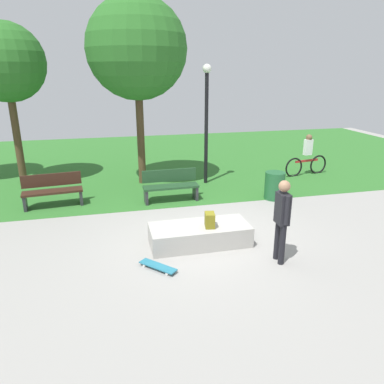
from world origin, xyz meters
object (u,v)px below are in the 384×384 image
object	(u,v)px
skateboard_by_ledge	(158,266)
tree_leaning_ash	(6,63)
concrete_ledge	(200,235)
backpack_on_ledge	(210,220)
park_bench_near_path	(170,185)
park_bench_far_right	(53,190)
tree_young_birch	(137,49)
trash_bin	(275,186)
skater_performing_trick	(282,215)
cyclist_on_bicycle	(307,158)
lamp_post	(206,113)

from	to	relation	value
skateboard_by_ledge	tree_leaning_ash	size ratio (longest dim) A/B	0.14
concrete_ledge	backpack_on_ledge	xyz separation A→B (m)	(0.19, -0.13, 0.38)
park_bench_near_path	park_bench_far_right	bearing A→B (deg)	174.53
tree_young_birch	trash_bin	bearing A→B (deg)	-34.92
park_bench_near_path	tree_young_birch	distance (m)	4.32
tree_leaning_ash	trash_bin	size ratio (longest dim) A/B	6.25
skater_performing_trick	park_bench_near_path	xyz separation A→B (m)	(-1.47, 4.03, -0.51)
tree_leaning_ash	cyclist_on_bicycle	xyz separation A→B (m)	(9.90, -1.34, -3.22)
skateboard_by_ledge	lamp_post	xyz separation A→B (m)	(2.41, 5.27, 2.30)
park_bench_far_right	trash_bin	size ratio (longest dim) A/B	2.01
skater_performing_trick	backpack_on_ledge	bearing A→B (deg)	139.99
concrete_ledge	park_bench_near_path	xyz separation A→B (m)	(-0.12, 2.93, 0.26)
park_bench_far_right	tree_young_birch	bearing A→B (deg)	32.13
concrete_ledge	backpack_on_ledge	bearing A→B (deg)	-33.75
cyclist_on_bicycle	trash_bin	bearing A→B (deg)	-136.86
skateboard_by_ledge	park_bench_near_path	bearing A→B (deg)	76.21
skater_performing_trick	cyclist_on_bicycle	size ratio (longest dim) A/B	0.94
backpack_on_ledge	skateboard_by_ledge	distance (m)	1.54
skater_performing_trick	trash_bin	world-z (taller)	skater_performing_trick
tree_young_birch	skateboard_by_ledge	bearing A→B (deg)	-93.12
skater_performing_trick	cyclist_on_bicycle	world-z (taller)	skater_performing_trick
skater_performing_trick	trash_bin	size ratio (longest dim) A/B	2.08
skater_performing_trick	park_bench_near_path	size ratio (longest dim) A/B	1.05
skateboard_by_ledge	park_bench_far_right	size ratio (longest dim) A/B	0.44
concrete_ledge	park_bench_far_right	bearing A→B (deg)	136.45
park_bench_far_right	cyclist_on_bicycle	world-z (taller)	cyclist_on_bicycle
tree_young_birch	skater_performing_trick	bearing A→B (deg)	-70.88
skateboard_by_ledge	park_bench_near_path	size ratio (longest dim) A/B	0.45
park_bench_far_right	park_bench_near_path	world-z (taller)	same
park_bench_far_right	cyclist_on_bicycle	distance (m)	8.70
park_bench_far_right	tree_young_birch	world-z (taller)	tree_young_birch
tree_leaning_ash	cyclist_on_bicycle	distance (m)	10.49
tree_young_birch	park_bench_near_path	bearing A→B (deg)	-72.85
skater_performing_trick	tree_young_birch	world-z (taller)	tree_young_birch
skateboard_by_ledge	tree_young_birch	world-z (taller)	tree_young_birch
concrete_ledge	cyclist_on_bicycle	xyz separation A→B (m)	(5.19, 4.52, 0.41)
park_bench_near_path	tree_leaning_ash	xyz separation A→B (m)	(-4.58, 2.93, 3.38)
tree_leaning_ash	tree_young_birch	distance (m)	4.09
skater_performing_trick	park_bench_far_right	size ratio (longest dim) A/B	1.03
concrete_ledge	tree_young_birch	distance (m)	6.41
backpack_on_ledge	tree_young_birch	xyz separation A→B (m)	(-0.93, 5.05, 3.66)
backpack_on_ledge	cyclist_on_bicycle	bearing A→B (deg)	-37.81
skateboard_by_ledge	tree_young_birch	size ratio (longest dim) A/B	0.12
tree_leaning_ash	lamp_post	xyz separation A→B (m)	(6.05, -1.46, -1.49)
park_bench_near_path	skateboard_by_ledge	bearing A→B (deg)	-103.79
backpack_on_ledge	trash_bin	xyz separation A→B (m)	(2.72, 2.51, -0.20)
trash_bin	cyclist_on_bicycle	size ratio (longest dim) A/B	0.45
backpack_on_ledge	trash_bin	size ratio (longest dim) A/B	0.39
trash_bin	cyclist_on_bicycle	xyz separation A→B (m)	(2.28, 2.14, 0.23)
skateboard_by_ledge	park_bench_near_path	xyz separation A→B (m)	(0.93, 3.79, 0.42)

